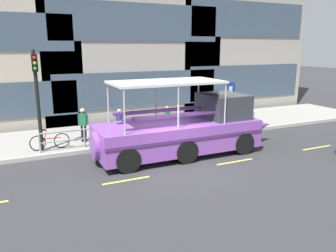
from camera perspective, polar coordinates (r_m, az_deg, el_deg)
ground_plane at (r=13.89m, az=1.43°, el=-6.58°), size 120.00×120.00×0.00m
sidewalk at (r=18.82m, az=-6.15°, el=-0.98°), size 32.00×4.80×0.18m
curb_edge at (r=16.56m, az=-3.35°, el=-2.93°), size 32.00×0.18×0.18m
lane_centreline at (r=13.26m, az=2.89°, el=-7.57°), size 25.80×0.12×0.01m
curb_guardrail at (r=17.01m, az=-1.11°, el=-0.08°), size 11.80×0.09×0.89m
traffic_light_pole at (r=15.53m, az=-21.46°, el=5.51°), size 0.24×0.46×4.44m
parking_sign at (r=19.54m, az=10.51°, el=4.89°), size 0.60×0.12×2.57m
leaned_bicycle at (r=16.07m, az=-19.53°, el=-2.49°), size 1.74×0.46×0.96m
duck_tour_boat at (r=15.06m, az=3.42°, el=-0.56°), size 9.08×2.69×3.33m
pedestrian_near_bow at (r=20.06m, az=7.29°, el=3.26°), size 0.51×0.24×1.76m
pedestrian_mid_left at (r=17.72m, az=-0.15°, el=1.52°), size 0.22×0.43×1.51m
pedestrian_mid_right at (r=16.97m, az=-8.28°, el=0.89°), size 0.30×0.38×1.53m
pedestrian_near_stern at (r=16.72m, az=-14.29°, el=0.72°), size 0.45×0.29×1.67m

